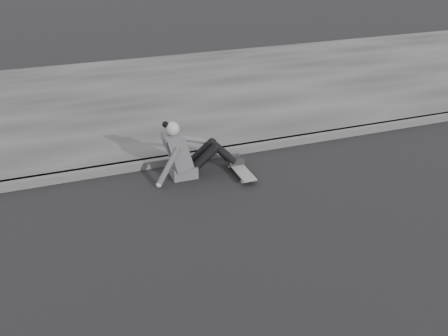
# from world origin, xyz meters

# --- Properties ---
(ground) EXTENTS (80.00, 80.00, 0.00)m
(ground) POSITION_xyz_m (0.00, 0.00, 0.00)
(ground) COLOR black
(ground) RESTS_ON ground
(curb) EXTENTS (24.00, 0.16, 0.12)m
(curb) POSITION_xyz_m (0.00, 2.58, 0.06)
(curb) COLOR #4C4C4C
(curb) RESTS_ON ground
(sidewalk) EXTENTS (24.00, 6.00, 0.12)m
(sidewalk) POSITION_xyz_m (0.00, 5.60, 0.06)
(sidewalk) COLOR #3B3B3B
(sidewalk) RESTS_ON ground
(skateboard) EXTENTS (0.20, 0.78, 0.09)m
(skateboard) POSITION_xyz_m (-0.89, 1.87, 0.07)
(skateboard) COLOR #A6A6A1
(skateboard) RESTS_ON ground
(seated_woman) EXTENTS (1.38, 0.46, 0.88)m
(seated_woman) POSITION_xyz_m (-1.62, 2.12, 0.36)
(seated_woman) COLOR #4D4D4F
(seated_woman) RESTS_ON ground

